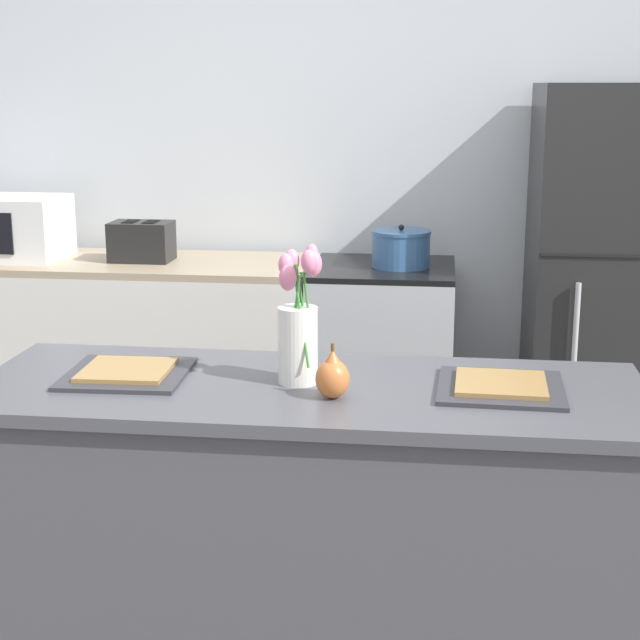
% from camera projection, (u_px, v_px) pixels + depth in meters
% --- Properties ---
extents(back_wall, '(5.20, 0.08, 2.70)m').
position_uv_depth(back_wall, '(368.00, 156.00, 4.44)').
color(back_wall, silver).
rests_on(back_wall, ground_plane).
extents(kitchen_island, '(1.80, 0.66, 0.88)m').
position_uv_depth(kitchen_island, '(309.00, 537.00, 2.72)').
color(kitchen_island, '#4C4C51').
rests_on(kitchen_island, ground_plane).
extents(back_counter, '(1.68, 0.60, 0.92)m').
position_uv_depth(back_counter, '(123.00, 361.00, 4.39)').
color(back_counter, silver).
rests_on(back_counter, ground_plane).
extents(stove_range, '(0.60, 0.61, 0.92)m').
position_uv_depth(stove_range, '(382.00, 370.00, 4.24)').
color(stove_range, '#B2B5B7').
rests_on(stove_range, ground_plane).
extents(refrigerator, '(0.68, 0.67, 1.67)m').
position_uv_depth(refrigerator, '(613.00, 291.00, 4.04)').
color(refrigerator, black).
rests_on(refrigerator, ground_plane).
extents(flower_vase, '(0.12, 0.16, 0.37)m').
position_uv_depth(flower_vase, '(298.00, 328.00, 2.60)').
color(flower_vase, silver).
rests_on(flower_vase, kitchen_island).
extents(pear_figurine, '(0.09, 0.09, 0.14)m').
position_uv_depth(pear_figurine, '(333.00, 376.00, 2.50)').
color(pear_figurine, '#C66B33').
rests_on(pear_figurine, kitchen_island).
extents(plate_setting_left, '(0.34, 0.34, 0.02)m').
position_uv_depth(plate_setting_left, '(127.00, 372.00, 2.70)').
color(plate_setting_left, '#333338').
rests_on(plate_setting_left, kitchen_island).
extents(plate_setting_right, '(0.34, 0.34, 0.02)m').
position_uv_depth(plate_setting_right, '(501.00, 386.00, 2.57)').
color(plate_setting_right, '#333338').
rests_on(plate_setting_right, kitchen_island).
extents(toaster, '(0.28, 0.18, 0.17)m').
position_uv_depth(toaster, '(142.00, 241.00, 4.24)').
color(toaster, black).
rests_on(toaster, back_counter).
extents(cooking_pot, '(0.25, 0.25, 0.18)m').
position_uv_depth(cooking_pot, '(401.00, 248.00, 4.10)').
color(cooking_pot, '#386093').
rests_on(cooking_pot, stove_range).
extents(microwave, '(0.48, 0.37, 0.27)m').
position_uv_depth(microwave, '(8.00, 227.00, 4.31)').
color(microwave, white).
rests_on(microwave, back_counter).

